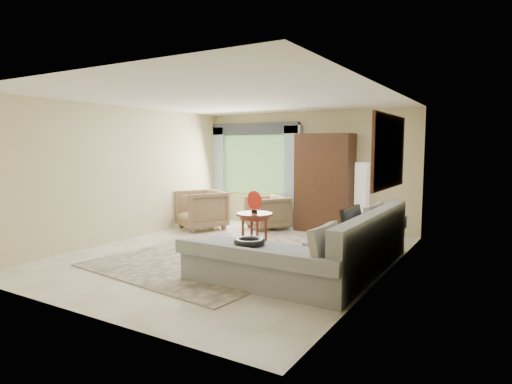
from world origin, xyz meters
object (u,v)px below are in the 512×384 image
Objects in this scene: armchair_left at (201,210)px; floor_lamp at (362,199)px; coffee_table at (254,230)px; potted_plant at (222,212)px; armoire at (325,183)px; armchair_right at (267,212)px; sectional_sofa at (329,254)px; tv_screen at (353,223)px.

armchair_left is 3.47m from floor_lamp.
floor_lamp reaches higher than coffee_table.
potted_plant is 2.68m from armoire.
potted_plant is (-0.13, 0.97, -0.19)m from armchair_left.
armchair_right is 1.67× the size of potted_plant.
sectional_sofa is at bearing -13.09° from armchair_right.
floor_lamp reaches higher than sectional_sofa.
armchair_right is 1.40m from potted_plant.
armoire is (2.42, 1.19, 0.62)m from armchair_left.
armchair_left is 2.77m from armoire.
floor_lamp is at bearing 60.14° from coffee_table.
floor_lamp is (1.27, 2.21, 0.41)m from coffee_table.
potted_plant is 3.40m from floor_lamp.
coffee_table is (-1.70, 0.75, 0.05)m from sectional_sofa.
armchair_left is 1.95× the size of potted_plant.
armoire is (1.17, 0.43, 0.68)m from armchair_right.
floor_lamp is (-0.43, 2.96, 0.47)m from sectional_sofa.
tv_screen is at bearing 41.70° from sectional_sofa.
potted_plant is at bearing 144.63° from sectional_sofa.
coffee_table is 1.86m from armchair_right.
armoire is at bearing 4.77° from potted_plant.
coffee_table is at bearing -119.86° from floor_lamp.
armchair_right is at bearing 134.24° from sectional_sofa.
tv_screen reaches higher than armchair_right.
armchair_left is at bearing -153.90° from armoire.
potted_plant is at bearing -175.35° from floor_lamp.
armoire reaches higher than armchair_left.
armchair_right is (-2.67, 2.23, -0.35)m from tv_screen.
tv_screen is at bearing -60.58° from armoire.
tv_screen is 2.07m from coffee_table.
armoire is 0.86m from floor_lamp.
tv_screen is 0.49× the size of floor_lamp.
sectional_sofa is 2.31× the size of floor_lamp.
sectional_sofa is 0.56m from tv_screen.
coffee_table is at bearing 165.38° from tv_screen.
tv_screen is 3.50m from armchair_right.
floor_lamp reaches higher than armchair_right.
sectional_sofa is 4.64m from potted_plant.
sectional_sofa is at bearing -35.37° from potted_plant.
sectional_sofa is 4.04m from armchair_left.
floor_lamp is (1.97, 0.49, 0.38)m from armchair_right.
armchair_right is at bearing 140.13° from tv_screen.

